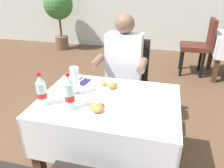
{
  "coord_description": "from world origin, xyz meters",
  "views": [
    {
      "loc": [
        0.5,
        -1.35,
        1.55
      ],
      "look_at": [
        0.13,
        0.12,
        0.82
      ],
      "focal_mm": 35.03,
      "sensor_mm": 36.0,
      "label": 1
    }
  ],
  "objects_px": {
    "main_dining_table": "(109,120)",
    "beer_glass_left": "(75,81)",
    "cola_bottle_primary": "(42,91)",
    "potted_plant_corner": "(59,8)",
    "chair_far_diner_seat": "(127,80)",
    "plate_near_camera": "(97,109)",
    "napkin_cutlery_set": "(79,81)",
    "plate_far_diner": "(108,86)",
    "cola_bottle_secondary": "(69,94)",
    "seated_diner_far": "(123,70)",
    "background_chair_left": "(200,43)"
  },
  "relations": [
    {
      "from": "main_dining_table",
      "to": "seated_diner_far",
      "type": "bearing_deg",
      "value": 92.54
    },
    {
      "from": "cola_bottle_secondary",
      "to": "background_chair_left",
      "type": "distance_m",
      "value": 2.98
    },
    {
      "from": "background_chair_left",
      "to": "potted_plant_corner",
      "type": "relative_size",
      "value": 0.72
    },
    {
      "from": "cola_bottle_secondary",
      "to": "cola_bottle_primary",
      "type": "bearing_deg",
      "value": 178.71
    },
    {
      "from": "plate_far_diner",
      "to": "napkin_cutlery_set",
      "type": "distance_m",
      "value": 0.29
    },
    {
      "from": "potted_plant_corner",
      "to": "main_dining_table",
      "type": "bearing_deg",
      "value": -58.45
    },
    {
      "from": "napkin_cutlery_set",
      "to": "background_chair_left",
      "type": "height_order",
      "value": "background_chair_left"
    },
    {
      "from": "cola_bottle_primary",
      "to": "main_dining_table",
      "type": "bearing_deg",
      "value": 23.28
    },
    {
      "from": "beer_glass_left",
      "to": "cola_bottle_secondary",
      "type": "xyz_separation_m",
      "value": [
        0.05,
        -0.21,
        0.0
      ]
    },
    {
      "from": "seated_diner_far",
      "to": "main_dining_table",
      "type": "bearing_deg",
      "value": -87.46
    },
    {
      "from": "seated_diner_far",
      "to": "beer_glass_left",
      "type": "relative_size",
      "value": 5.67
    },
    {
      "from": "main_dining_table",
      "to": "chair_far_diner_seat",
      "type": "height_order",
      "value": "chair_far_diner_seat"
    },
    {
      "from": "cola_bottle_primary",
      "to": "background_chair_left",
      "type": "height_order",
      "value": "cola_bottle_primary"
    },
    {
      "from": "napkin_cutlery_set",
      "to": "background_chair_left",
      "type": "distance_m",
      "value": 2.63
    },
    {
      "from": "seated_diner_far",
      "to": "napkin_cutlery_set",
      "type": "bearing_deg",
      "value": -125.59
    },
    {
      "from": "seated_diner_far",
      "to": "cola_bottle_primary",
      "type": "relative_size",
      "value": 5.09
    },
    {
      "from": "plate_near_camera",
      "to": "potted_plant_corner",
      "type": "relative_size",
      "value": 0.16
    },
    {
      "from": "seated_diner_far",
      "to": "cola_bottle_secondary",
      "type": "distance_m",
      "value": 0.89
    },
    {
      "from": "beer_glass_left",
      "to": "cola_bottle_secondary",
      "type": "bearing_deg",
      "value": -77.23
    },
    {
      "from": "chair_far_diner_seat",
      "to": "cola_bottle_secondary",
      "type": "height_order",
      "value": "cola_bottle_secondary"
    },
    {
      "from": "plate_far_diner",
      "to": "potted_plant_corner",
      "type": "height_order",
      "value": "potted_plant_corner"
    },
    {
      "from": "cola_bottle_primary",
      "to": "napkin_cutlery_set",
      "type": "relative_size",
      "value": 1.27
    },
    {
      "from": "potted_plant_corner",
      "to": "plate_far_diner",
      "type": "bearing_deg",
      "value": -57.78
    },
    {
      "from": "seated_diner_far",
      "to": "plate_near_camera",
      "type": "relative_size",
      "value": 5.66
    },
    {
      "from": "plate_near_camera",
      "to": "beer_glass_left",
      "type": "xyz_separation_m",
      "value": [
        -0.24,
        0.2,
        0.09
      ]
    },
    {
      "from": "plate_far_diner",
      "to": "potted_plant_corner",
      "type": "xyz_separation_m",
      "value": [
        -2.01,
        3.2,
        0.19
      ]
    },
    {
      "from": "plate_near_camera",
      "to": "beer_glass_left",
      "type": "bearing_deg",
      "value": 139.53
    },
    {
      "from": "beer_glass_left",
      "to": "napkin_cutlery_set",
      "type": "height_order",
      "value": "beer_glass_left"
    },
    {
      "from": "plate_near_camera",
      "to": "napkin_cutlery_set",
      "type": "height_order",
      "value": "plate_near_camera"
    },
    {
      "from": "main_dining_table",
      "to": "beer_glass_left",
      "type": "height_order",
      "value": "beer_glass_left"
    },
    {
      "from": "chair_far_diner_seat",
      "to": "plate_near_camera",
      "type": "height_order",
      "value": "chair_far_diner_seat"
    },
    {
      "from": "cola_bottle_primary",
      "to": "background_chair_left",
      "type": "distance_m",
      "value": 3.06
    },
    {
      "from": "background_chair_left",
      "to": "plate_near_camera",
      "type": "bearing_deg",
      "value": -109.53
    },
    {
      "from": "chair_far_diner_seat",
      "to": "seated_diner_far",
      "type": "xyz_separation_m",
      "value": [
        -0.03,
        -0.11,
        0.16
      ]
    },
    {
      "from": "cola_bottle_primary",
      "to": "background_chair_left",
      "type": "bearing_deg",
      "value": 63.39
    },
    {
      "from": "cola_bottle_primary",
      "to": "potted_plant_corner",
      "type": "bearing_deg",
      "value": 114.7
    },
    {
      "from": "background_chair_left",
      "to": "potted_plant_corner",
      "type": "xyz_separation_m",
      "value": [
        -3.0,
        0.83,
        0.39
      ]
    },
    {
      "from": "plate_near_camera",
      "to": "beer_glass_left",
      "type": "height_order",
      "value": "beer_glass_left"
    },
    {
      "from": "chair_far_diner_seat",
      "to": "plate_near_camera",
      "type": "xyz_separation_m",
      "value": [
        -0.03,
        -0.96,
        0.21
      ]
    },
    {
      "from": "main_dining_table",
      "to": "beer_glass_left",
      "type": "distance_m",
      "value": 0.4
    },
    {
      "from": "cola_bottle_primary",
      "to": "background_chair_left",
      "type": "xyz_separation_m",
      "value": [
        1.37,
        2.73,
        -0.29
      ]
    },
    {
      "from": "beer_glass_left",
      "to": "background_chair_left",
      "type": "xyz_separation_m",
      "value": [
        1.2,
        2.52,
        -0.3
      ]
    },
    {
      "from": "napkin_cutlery_set",
      "to": "background_chair_left",
      "type": "xyz_separation_m",
      "value": [
        1.27,
        2.3,
        -0.19
      ]
    },
    {
      "from": "plate_near_camera",
      "to": "cola_bottle_primary",
      "type": "xyz_separation_m",
      "value": [
        -0.4,
        -0.0,
        0.09
      ]
    },
    {
      "from": "chair_far_diner_seat",
      "to": "seated_diner_far",
      "type": "height_order",
      "value": "seated_diner_far"
    },
    {
      "from": "plate_near_camera",
      "to": "plate_far_diner",
      "type": "xyz_separation_m",
      "value": [
        -0.02,
        0.35,
        -0.0
      ]
    },
    {
      "from": "plate_near_camera",
      "to": "cola_bottle_secondary",
      "type": "bearing_deg",
      "value": -177.09
    },
    {
      "from": "napkin_cutlery_set",
      "to": "background_chair_left",
      "type": "bearing_deg",
      "value": 61.17
    },
    {
      "from": "chair_far_diner_seat",
      "to": "napkin_cutlery_set",
      "type": "bearing_deg",
      "value": -122.0
    },
    {
      "from": "plate_near_camera",
      "to": "plate_far_diner",
      "type": "bearing_deg",
      "value": 93.44
    }
  ]
}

